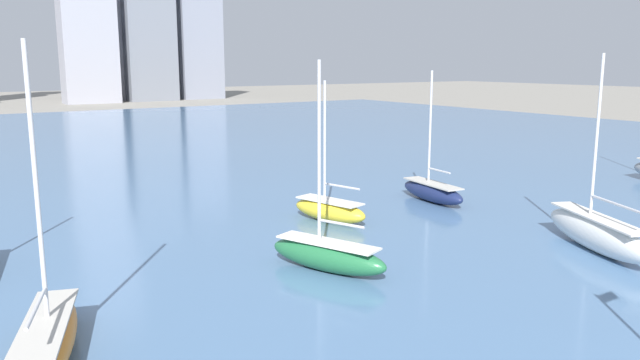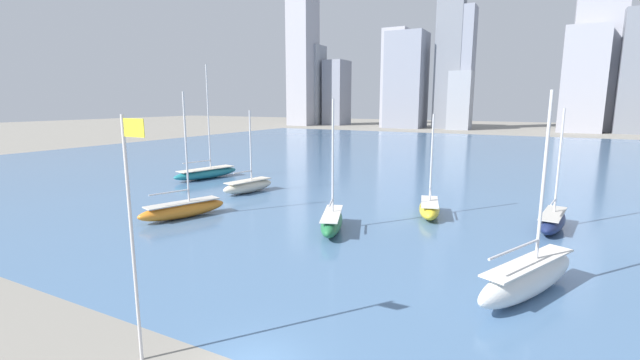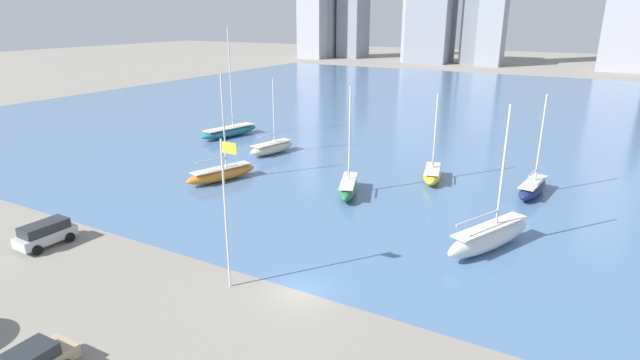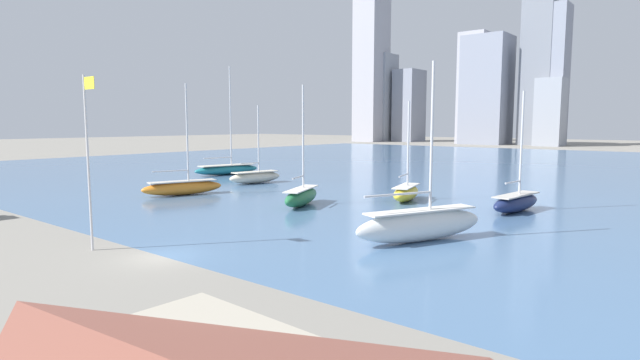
{
  "view_description": "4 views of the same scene",
  "coord_description": "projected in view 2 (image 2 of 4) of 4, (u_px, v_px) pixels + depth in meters",
  "views": [
    {
      "loc": [
        -23.41,
        -7.76,
        10.9
      ],
      "look_at": [
        -7.34,
        16.4,
        5.39
      ],
      "focal_mm": 35.0,
      "sensor_mm": 36.0,
      "label": 1
    },
    {
      "loc": [
        9.89,
        -12.74,
        10.74
      ],
      "look_at": [
        -6.02,
        16.98,
        4.59
      ],
      "focal_mm": 24.0,
      "sensor_mm": 36.0,
      "label": 2
    },
    {
      "loc": [
        15.56,
        -24.81,
        17.56
      ],
      "look_at": [
        -6.42,
        13.91,
        2.77
      ],
      "focal_mm": 28.0,
      "sensor_mm": 36.0,
      "label": 3
    },
    {
      "loc": [
        24.28,
        -15.81,
        7.49
      ],
      "look_at": [
        -3.71,
        18.7,
        2.48
      ],
      "focal_mm": 28.0,
      "sensor_mm": 36.0,
      "label": 4
    }
  ],
  "objects": [
    {
      "name": "sailboat_white",
      "position": [
        528.0,
        277.0,
        23.86
      ],
      "size": [
        5.5,
        9.52,
        11.39
      ],
      "rotation": [
        0.0,
        0.0,
        -0.42
      ],
      "color": "white",
      "rests_on": "harbor_water"
    },
    {
      "name": "sailboat_green",
      "position": [
        332.0,
        221.0,
        35.89
      ],
      "size": [
        4.16,
        7.25,
        11.01
      ],
      "rotation": [
        0.0,
        0.0,
        0.37
      ],
      "color": "#236B3D",
      "rests_on": "harbor_water"
    },
    {
      "name": "flag_pole",
      "position": [
        133.0,
        232.0,
        17.07
      ],
      "size": [
        1.24,
        0.14,
        10.29
      ],
      "color": "silver",
      "rests_on": "ground_plane"
    },
    {
      "name": "sailboat_navy",
      "position": [
        552.0,
        220.0,
        36.3
      ],
      "size": [
        2.74,
        7.44,
        10.25
      ],
      "rotation": [
        0.0,
        0.0,
        -0.12
      ],
      "color": "#19234C",
      "rests_on": "harbor_water"
    },
    {
      "name": "sailboat_teal",
      "position": [
        206.0,
        173.0,
        60.97
      ],
      "size": [
        4.78,
        10.54,
        15.87
      ],
      "rotation": [
        0.0,
        0.0,
        -0.23
      ],
      "color": "#1E757F",
      "rests_on": "harbor_water"
    },
    {
      "name": "sailboat_cream",
      "position": [
        248.0,
        186.0,
        51.51
      ],
      "size": [
        3.65,
        7.53,
        9.81
      ],
      "rotation": [
        0.0,
        0.0,
        -0.22
      ],
      "color": "beige",
      "rests_on": "harbor_water"
    },
    {
      "name": "harbor_water",
      "position": [
        485.0,
        162.0,
        78.28
      ],
      "size": [
        180.0,
        140.0,
        0.0
      ],
      "color": "#4C7099",
      "rests_on": "ground_plane"
    },
    {
      "name": "sailboat_orange",
      "position": [
        183.0,
        209.0,
        40.25
      ],
      "size": [
        4.58,
        8.7,
        11.7
      ],
      "rotation": [
        0.0,
        0.0,
        -0.33
      ],
      "color": "orange",
      "rests_on": "harbor_water"
    },
    {
      "name": "distant_city_skyline",
      "position": [
        465.0,
        67.0,
        170.67
      ],
      "size": [
        157.33,
        23.47,
        70.75
      ],
      "color": "#9E9EA8",
      "rests_on": "ground_plane"
    },
    {
      "name": "sailboat_yellow",
      "position": [
        429.0,
        208.0,
        40.55
      ],
      "size": [
        3.38,
        6.43,
        9.67
      ],
      "rotation": [
        0.0,
        0.0,
        0.26
      ],
      "color": "yellow",
      "rests_on": "harbor_water"
    }
  ]
}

